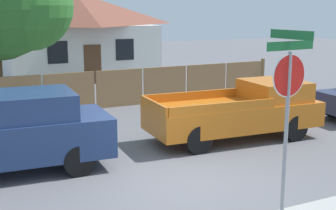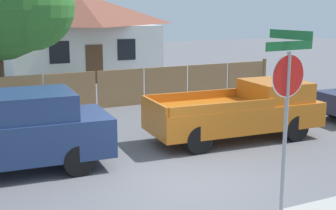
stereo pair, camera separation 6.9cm
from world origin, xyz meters
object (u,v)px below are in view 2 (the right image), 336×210
at_px(stop_sign, 287,95).
at_px(house, 77,33).
at_px(red_suv, 6,130).
at_px(orange_pickup, 241,111).

bearing_deg(stop_sign, house, 79.59).
distance_m(red_suv, orange_pickup, 6.65).
xyz_separation_m(house, stop_sign, (-1.95, -19.95, -0.04)).
distance_m(house, orange_pickup, 14.97).
bearing_deg(red_suv, stop_sign, -48.26).
bearing_deg(red_suv, orange_pickup, 3.71).
relative_size(house, red_suv, 1.73).
height_order(house, stop_sign, house).
relative_size(house, stop_sign, 2.44).
height_order(house, red_suv, house).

